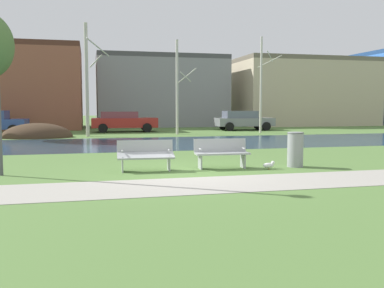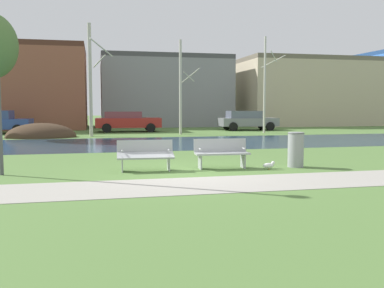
% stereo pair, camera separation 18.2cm
% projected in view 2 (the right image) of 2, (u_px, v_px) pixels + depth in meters
% --- Properties ---
extents(ground_plane, '(120.00, 120.00, 0.00)m').
position_uv_depth(ground_plane, '(146.00, 142.00, 21.64)').
color(ground_plane, '#517538').
extents(paved_path_strip, '(60.00, 2.11, 0.01)m').
position_uv_depth(paved_path_strip, '(206.00, 185.00, 10.00)').
color(paved_path_strip, '#9E998E').
rests_on(paved_path_strip, ground).
extents(river_band, '(80.00, 7.61, 0.01)m').
position_uv_depth(river_band, '(148.00, 143.00, 21.02)').
color(river_band, '#284256').
rests_on(river_band, ground).
extents(soil_mound, '(4.03, 2.83, 1.68)m').
position_uv_depth(soil_mound, '(41.00, 137.00, 25.02)').
color(soil_mound, '#423021').
rests_on(soil_mound, ground).
extents(bench_left, '(1.63, 0.64, 0.87)m').
position_uv_depth(bench_left, '(145.00, 154.00, 12.12)').
color(bench_left, '#9EA0A3').
rests_on(bench_left, ground).
extents(bench_right, '(1.63, 0.64, 0.87)m').
position_uv_depth(bench_right, '(221.00, 152.00, 12.62)').
color(bench_right, '#9EA0A3').
rests_on(bench_right, ground).
extents(trash_bin, '(0.50, 0.50, 1.06)m').
position_uv_depth(trash_bin, '(296.00, 149.00, 12.88)').
color(trash_bin, gray).
rests_on(trash_bin, ground).
extents(seagull, '(0.40, 0.15, 0.25)m').
position_uv_depth(seagull, '(269.00, 165.00, 12.38)').
color(seagull, white).
rests_on(seagull, ground).
extents(birch_left, '(1.46, 2.27, 6.71)m').
position_uv_depth(birch_left, '(91.00, 79.00, 25.40)').
color(birch_left, '#BCB7A8').
rests_on(birch_left, ground).
extents(birch_center_left, '(1.34, 2.14, 6.05)m').
position_uv_depth(birch_center_left, '(181.00, 87.00, 27.37)').
color(birch_center_left, beige).
rests_on(birch_center_left, ground).
extents(birch_center, '(1.47, 2.20, 6.46)m').
position_uv_depth(birch_center, '(265.00, 84.00, 28.74)').
color(birch_center, beige).
rests_on(birch_center, ground).
extents(parked_sedan_second_red, '(4.63, 2.15, 1.44)m').
position_uv_depth(parked_sedan_second_red, '(127.00, 121.00, 30.16)').
color(parked_sedan_second_red, maroon).
rests_on(parked_sedan_second_red, ground).
extents(parked_hatch_third_grey, '(4.38, 2.25, 1.45)m').
position_uv_depth(parked_hatch_third_grey, '(247.00, 120.00, 32.23)').
color(parked_hatch_third_grey, slate).
rests_on(parked_hatch_third_grey, ground).
extents(building_brick_low, '(10.61, 8.24, 6.61)m').
position_uv_depth(building_brick_low, '(19.00, 88.00, 34.50)').
color(building_brick_low, brown).
rests_on(building_brick_low, ground).
extents(building_grey_warehouse, '(11.39, 6.61, 6.29)m').
position_uv_depth(building_grey_warehouse, '(165.00, 91.00, 38.95)').
color(building_grey_warehouse, gray).
rests_on(building_grey_warehouse, ground).
extents(building_beige_block, '(12.78, 6.76, 6.26)m').
position_uv_depth(building_beige_block, '(307.00, 92.00, 40.50)').
color(building_beige_block, '#BCAD8E').
rests_on(building_beige_block, ground).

